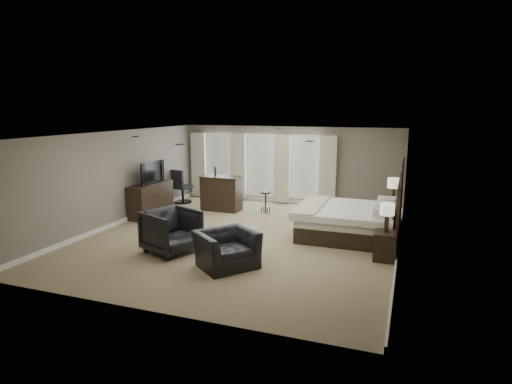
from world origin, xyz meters
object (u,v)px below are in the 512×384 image
(bar_stool_left, at_px, (206,190))
(bar_stool_right, at_px, (266,202))
(bar_counter, at_px, (221,193))
(nightstand_far, at_px, (392,214))
(bed, at_px, (353,207))
(tv, at_px, (150,181))
(armchair_far, at_px, (171,229))
(lamp_far, at_px, (393,190))
(lamp_near, at_px, (387,218))
(armchair_near, at_px, (226,243))
(nightstand_near, at_px, (385,246))
(desk_chair, at_px, (182,186))
(dresser, at_px, (151,199))

(bar_stool_left, relative_size, bar_stool_right, 1.18)
(bar_counter, bearing_deg, nightstand_far, -0.16)
(bed, height_order, tv, bed)
(tv, bearing_deg, armchair_far, -139.16)
(lamp_far, relative_size, bar_stool_right, 1.01)
(tv, height_order, bar_stool_left, tv)
(armchair_far, bearing_deg, lamp_far, -27.34)
(lamp_near, xyz_separation_m, bar_stool_right, (-3.75, 3.05, -0.59))
(tv, height_order, armchair_near, tv)
(nightstand_near, xyz_separation_m, lamp_near, (0.00, 0.00, 0.62))
(bar_counter, distance_m, bar_stool_right, 1.46)
(bed, relative_size, desk_chair, 2.07)
(bar_stool_left, bearing_deg, bar_stool_right, -20.93)
(tv, xyz_separation_m, bar_stool_left, (0.65, 2.43, -0.66))
(desk_chair, bearing_deg, bar_stool_left, -125.72)
(lamp_far, xyz_separation_m, armchair_near, (-3.04, -4.44, -0.48))
(armchair_near, bearing_deg, lamp_near, -24.28)
(lamp_near, xyz_separation_m, tv, (-6.92, 1.58, 0.14))
(bed, height_order, armchair_far, bed)
(lamp_far, distance_m, armchair_near, 5.40)
(nightstand_far, bearing_deg, desk_chair, 175.48)
(nightstand_far, bearing_deg, nightstand_near, -90.00)
(armchair_far, bearing_deg, dresser, 61.93)
(lamp_far, height_order, tv, lamp_far)
(bar_stool_left, xyz_separation_m, desk_chair, (-0.62, -0.57, 0.19))
(nightstand_near, xyz_separation_m, desk_chair, (-6.89, 3.44, 0.28))
(nightstand_far, distance_m, armchair_far, 6.10)
(bed, bearing_deg, bar_counter, 161.17)
(bar_stool_right, bearing_deg, bed, -29.18)
(bar_stool_left, height_order, desk_chair, desk_chair)
(bed, relative_size, lamp_near, 3.85)
(nightstand_near, distance_m, nightstand_far, 2.90)
(bar_stool_right, relative_size, desk_chair, 0.58)
(armchair_near, bearing_deg, dresser, 89.98)
(armchair_near, xyz_separation_m, bar_counter, (-2.15, 4.46, 0.05))
(armchair_near, distance_m, armchair_far, 1.58)
(bar_counter, bearing_deg, armchair_far, -81.33)
(bed, bearing_deg, nightstand_far, 58.46)
(armchair_near, bearing_deg, desk_chair, 76.47)
(lamp_near, distance_m, desk_chair, 7.71)
(lamp_far, distance_m, dresser, 7.06)
(tv, bearing_deg, bar_stool_left, -15.03)
(lamp_near, bearing_deg, armchair_near, -153.05)
(dresser, xyz_separation_m, bar_stool_left, (0.65, 2.43, -0.10))
(lamp_far, bearing_deg, tv, -169.19)
(dresser, distance_m, armchair_near, 4.98)
(bar_counter, bearing_deg, desk_chair, 162.76)
(lamp_far, relative_size, dresser, 0.40)
(armchair_far, bearing_deg, bar_stool_left, 39.38)
(nightstand_far, height_order, desk_chair, desk_chair)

